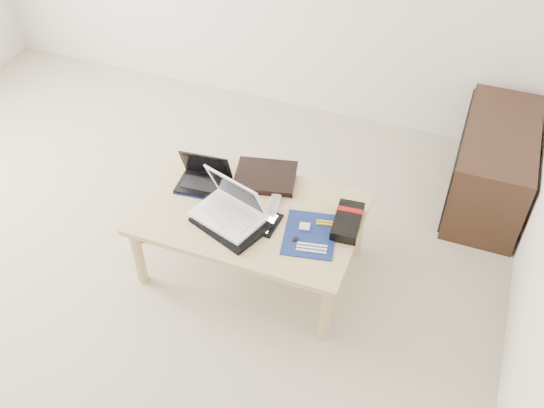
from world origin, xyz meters
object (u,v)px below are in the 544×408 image
at_px(coffee_table, 250,219).
at_px(white_laptop, 231,207).
at_px(media_cabinet, 491,165).
at_px(gpu_box, 348,221).
at_px(netbook, 204,179).

distance_m(coffee_table, white_laptop, 0.15).
height_order(media_cabinet, gpu_box, media_cabinet).
relative_size(white_laptop, gpu_box, 1.48).
bearing_deg(white_laptop, netbook, 142.32).
height_order(netbook, white_laptop, white_laptop).
xyz_separation_m(netbook, white_laptop, (0.23, -0.18, 0.03)).
bearing_deg(netbook, coffee_table, -19.66).
relative_size(media_cabinet, white_laptop, 2.31).
bearing_deg(coffee_table, media_cabinet, 42.35).
bearing_deg(white_laptop, coffee_table, 44.38).
height_order(white_laptop, gpu_box, white_laptop).
bearing_deg(coffee_table, netbook, 160.34).
relative_size(coffee_table, gpu_box, 4.19).
height_order(coffee_table, gpu_box, gpu_box).
bearing_deg(gpu_box, netbook, 177.87).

